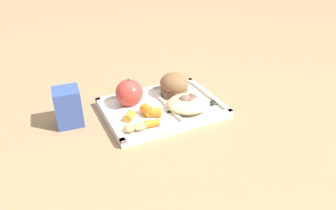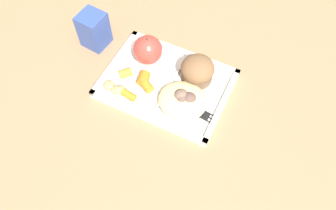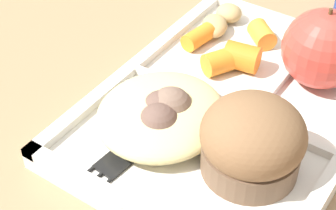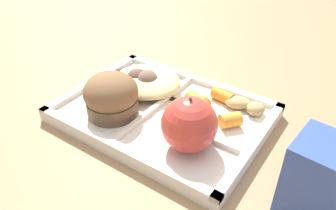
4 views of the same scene
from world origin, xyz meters
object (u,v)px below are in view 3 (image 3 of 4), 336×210
bran_muffin (252,141)px  plastic_fork (139,143)px  lunch_tray (234,109)px  green_apple (322,49)px

bran_muffin → plastic_fork: (0.03, -0.09, -0.03)m
bran_muffin → lunch_tray: bearing=-142.5°
lunch_tray → plastic_fork: 0.10m
green_apple → lunch_tray: bearing=-32.4°
lunch_tray → bran_muffin: (0.06, 0.05, 0.04)m
bran_muffin → plastic_fork: bran_muffin is taller
lunch_tray → plastic_fork: size_ratio=2.01×
lunch_tray → plastic_fork: (0.09, -0.04, 0.01)m
green_apple → bran_muffin: 0.14m
bran_muffin → plastic_fork: 0.10m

